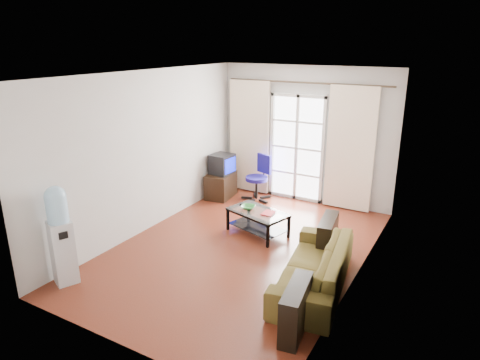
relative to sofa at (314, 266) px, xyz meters
name	(u,v)px	position (x,y,z in m)	size (l,w,h in m)	color
floor	(241,249)	(-1.37, 0.46, -0.29)	(5.20, 5.20, 0.00)	maroon
ceiling	(241,74)	(-1.37, 0.46, 2.41)	(5.20, 5.20, 0.00)	white
wall_back	(305,135)	(-1.37, 3.06, 1.06)	(3.60, 0.02, 2.70)	beige
wall_front	(112,232)	(-1.37, -2.14, 1.06)	(3.60, 0.02, 2.70)	beige
wall_left	(148,152)	(-3.17, 0.46, 1.06)	(0.02, 5.20, 2.70)	beige
wall_right	(363,186)	(0.43, 0.46, 1.06)	(0.02, 5.20, 2.70)	beige
french_door	(297,148)	(-1.52, 3.00, 0.78)	(1.16, 0.06, 2.15)	white
curtain_rod	(306,83)	(-1.37, 2.96, 2.09)	(0.04, 0.04, 3.30)	#4C3F2D
curtain_left	(249,137)	(-2.57, 2.94, 0.91)	(0.90, 0.07, 2.35)	#FDEACC
curtain_right	(350,149)	(-0.42, 2.94, 0.91)	(0.90, 0.07, 2.35)	#FDEACC
radiator	(339,191)	(-0.57, 2.96, 0.04)	(0.64, 0.12, 0.64)	gray
sofa	(314,266)	(0.00, 0.00, 0.00)	(1.07, 2.09, 0.58)	brown
coffee_table	(258,219)	(-1.40, 1.09, -0.03)	(1.12, 0.83, 0.41)	silver
bowl	(248,207)	(-1.60, 1.11, 0.14)	(0.27, 0.27, 0.06)	green
book	(263,212)	(-1.30, 1.07, 0.13)	(0.20, 0.26, 0.02)	maroon
remote	(244,205)	(-1.74, 1.21, 0.13)	(0.17, 0.05, 0.02)	black
tv_stand	(221,185)	(-2.91, 2.32, -0.04)	(0.46, 0.70, 0.51)	black
crt_tv	(221,164)	(-2.91, 2.35, 0.42)	(0.48, 0.47, 0.41)	black
task_chair	(258,187)	(-2.16, 2.54, -0.01)	(0.82, 0.82, 0.94)	black
water_cooler	(60,233)	(-2.97, -1.56, 0.43)	(0.37, 0.37, 1.38)	#BBBEC2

